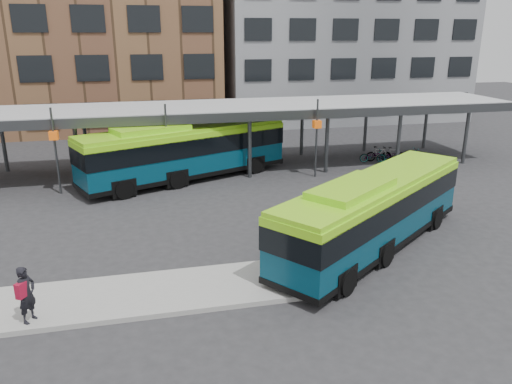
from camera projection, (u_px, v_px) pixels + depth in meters
name	position (u px, v px, depth m)	size (l,w,h in m)	color
ground	(258.00, 248.00, 20.85)	(120.00, 120.00, 0.00)	#28282B
boarding_island	(120.00, 297.00, 16.84)	(14.00, 3.00, 0.18)	gray
canopy	(210.00, 110.00, 31.55)	(40.00, 6.53, 4.80)	#999B9E
building_brick	(68.00, 4.00, 44.93)	(26.00, 14.00, 22.00)	brown
building_grey	(337.00, 17.00, 50.90)	(24.00, 14.00, 20.00)	slate
bus_front	(374.00, 210.00, 20.34)	(10.93, 9.00, 3.24)	#06364A
bus_rear	(185.00, 150.00, 29.90)	(12.90, 7.47, 3.54)	#06364A
pedestrian	(26.00, 294.00, 15.02)	(0.71, 0.79, 1.81)	black
bike_rack	(388.00, 155.00, 34.61)	(4.57, 1.24, 1.07)	slate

